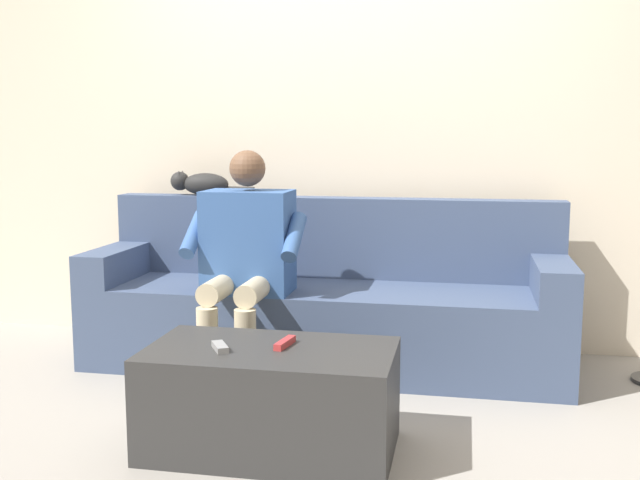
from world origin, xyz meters
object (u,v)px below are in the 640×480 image
(cat_on_backrest, at_px, (201,184))
(couch, at_px, (325,308))
(remote_red, at_px, (285,343))
(person_solo_seated, at_px, (245,252))
(remote_gray, at_px, (220,347))
(coffee_table, at_px, (271,399))

(cat_on_backrest, bearing_deg, couch, 162.99)
(cat_on_backrest, height_order, remote_red, cat_on_backrest)
(person_solo_seated, bearing_deg, remote_red, 116.92)
(remote_red, relative_size, remote_gray, 1.25)
(person_solo_seated, xyz_separation_m, remote_gray, (-0.16, 0.85, -0.23))
(person_solo_seated, relative_size, remote_red, 7.67)
(couch, height_order, coffee_table, couch)
(cat_on_backrest, height_order, remote_gray, cat_on_backrest)
(person_solo_seated, relative_size, remote_gray, 9.59)
(person_solo_seated, bearing_deg, coffee_table, 112.98)
(coffee_table, relative_size, remote_red, 6.40)
(couch, height_order, remote_gray, couch)
(coffee_table, xyz_separation_m, cat_on_backrest, (0.76, -1.35, 0.73))
(couch, bearing_deg, person_solo_seated, 43.23)
(coffee_table, distance_m, cat_on_backrest, 1.71)
(couch, relative_size, person_solo_seated, 2.18)
(couch, distance_m, coffee_table, 1.12)
(couch, bearing_deg, remote_red, 92.54)
(couch, height_order, remote_red, couch)
(remote_red, height_order, remote_gray, remote_red)
(person_solo_seated, distance_m, remote_red, 0.88)
(coffee_table, bearing_deg, remote_red, -142.28)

